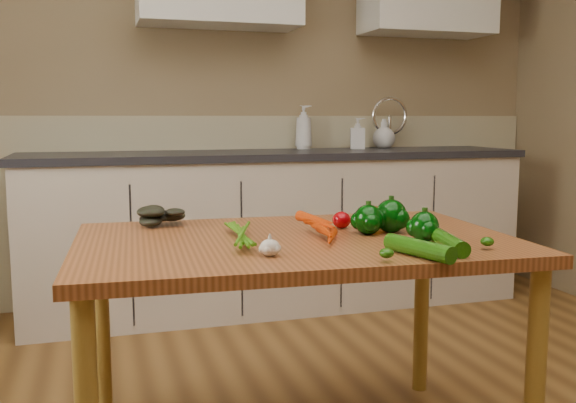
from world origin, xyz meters
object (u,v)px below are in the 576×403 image
(soap_bottle_a, at_px, (304,127))
(zucchini_a, at_px, (449,242))
(zucchini_b, at_px, (419,248))
(table, at_px, (296,262))
(garlic_bulb, at_px, (270,248))
(pepper_a, at_px, (368,220))
(tomato_a, at_px, (342,220))
(leafy_greens, at_px, (167,212))
(tomato_c, at_px, (384,215))
(tomato_b, at_px, (375,215))
(soap_bottle_b, at_px, (358,133))
(pepper_c, at_px, (424,227))
(pepper_b, at_px, (391,216))
(carrot_bunch, at_px, (296,228))
(soap_bottle_c, at_px, (384,134))

(soap_bottle_a, height_order, zucchini_a, soap_bottle_a)
(zucchini_a, bearing_deg, zucchini_b, -157.32)
(table, relative_size, garlic_bulb, 25.22)
(pepper_a, xyz_separation_m, tomato_a, (-0.04, 0.12, -0.02))
(zucchini_b, bearing_deg, soap_bottle_a, 79.95)
(zucchini_a, bearing_deg, garlic_bulb, 171.67)
(soap_bottle_a, height_order, leafy_greens, soap_bottle_a)
(table, distance_m, tomato_c, 0.41)
(tomato_a, relative_size, tomato_b, 0.88)
(tomato_b, relative_size, zucchini_b, 0.31)
(soap_bottle_a, height_order, pepper_a, soap_bottle_a)
(soap_bottle_b, height_order, pepper_c, soap_bottle_b)
(tomato_b, height_order, zucchini_a, tomato_b)
(soap_bottle_b, height_order, garlic_bulb, soap_bottle_b)
(soap_bottle_a, bearing_deg, pepper_b, -147.86)
(soap_bottle_b, xyz_separation_m, tomato_c, (-0.57, -1.60, -0.24))
(zucchini_b, bearing_deg, table, 122.78)
(pepper_a, distance_m, zucchini_b, 0.35)
(carrot_bunch, height_order, tomato_b, carrot_bunch)
(soap_bottle_a, distance_m, soap_bottle_c, 0.53)
(pepper_b, height_order, pepper_c, pepper_b)
(tomato_a, bearing_deg, soap_bottle_a, 76.08)
(table, bearing_deg, tomato_c, 23.38)
(soap_bottle_c, relative_size, pepper_a, 1.92)
(tomato_b, bearing_deg, tomato_c, -35.66)
(soap_bottle_b, bearing_deg, tomato_a, 174.48)
(zucchini_a, height_order, zucchini_b, same)
(zucchini_b, bearing_deg, soap_bottle_c, 67.17)
(pepper_a, distance_m, tomato_c, 0.19)
(soap_bottle_c, bearing_deg, garlic_bulb, -91.67)
(carrot_bunch, bearing_deg, leafy_greens, 138.57)
(pepper_c, bearing_deg, soap_bottle_c, 68.16)
(pepper_c, bearing_deg, garlic_bulb, -172.18)
(soap_bottle_c, relative_size, tomato_b, 2.54)
(carrot_bunch, height_order, pepper_c, pepper_c)
(carrot_bunch, bearing_deg, zucchini_a, -35.24)
(soap_bottle_c, bearing_deg, tomato_b, -85.37)
(soap_bottle_c, height_order, garlic_bulb, soap_bottle_c)
(garlic_bulb, distance_m, tomato_c, 0.64)
(pepper_a, bearing_deg, zucchini_a, -69.38)
(carrot_bunch, xyz_separation_m, zucchini_a, (0.36, -0.29, -0.01))
(carrot_bunch, xyz_separation_m, tomato_c, (0.37, 0.16, 0.00))
(pepper_a, relative_size, pepper_c, 1.05)
(leafy_greens, bearing_deg, pepper_a, -29.04)
(carrot_bunch, distance_m, tomato_b, 0.39)
(soap_bottle_a, xyz_separation_m, soap_bottle_c, (0.53, -0.00, -0.04))
(soap_bottle_b, height_order, tomato_a, soap_bottle_b)
(pepper_c, xyz_separation_m, tomato_a, (-0.16, 0.28, -0.02))
(leafy_greens, bearing_deg, pepper_c, -34.58)
(leafy_greens, bearing_deg, garlic_bulb, -69.11)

